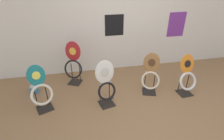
{
  "coord_description": "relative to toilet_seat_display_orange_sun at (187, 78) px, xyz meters",
  "views": [
    {
      "loc": [
        -1.05,
        -2.04,
        2.24
      ],
      "look_at": [
        -0.44,
        0.94,
        0.55
      ],
      "focal_mm": 28.0,
      "sensor_mm": 36.0,
      "label": 1
    }
  ],
  "objects": [
    {
      "name": "toilet_seat_display_teal_sax",
      "position": [
        -2.85,
        0.1,
        0.02
      ],
      "size": [
        0.45,
        0.45,
        0.85
      ],
      "color": "black",
      "rests_on": "ground_plane"
    },
    {
      "name": "toilet_seat_display_woodgrain",
      "position": [
        -0.71,
        0.21,
        0.02
      ],
      "size": [
        0.43,
        0.4,
        0.84
      ],
      "color": "black",
      "rests_on": "ground_plane"
    },
    {
      "name": "ground_plane",
      "position": [
        -1.06,
        -0.62,
        -0.37
      ],
      "size": [
        14.0,
        14.0,
        0.0
      ],
      "primitive_type": "plane",
      "color": "#8E6642"
    },
    {
      "name": "toilet_seat_display_crimson_swirl",
      "position": [
        -2.26,
        0.89,
        0.09
      ],
      "size": [
        0.45,
        0.37,
        0.98
      ],
      "color": "black",
      "rests_on": "ground_plane"
    },
    {
      "name": "wall_back",
      "position": [
        -1.06,
        1.42,
        0.93
      ],
      "size": [
        8.0,
        0.07,
        2.6
      ],
      "color": "silver",
      "rests_on": "ground_plane"
    },
    {
      "name": "paint_can",
      "position": [
        -3.13,
        0.68,
        -0.29
      ],
      "size": [
        0.17,
        0.17,
        0.15
      ],
      "color": "teal",
      "rests_on": "ground_plane"
    },
    {
      "name": "toilet_seat_display_orange_sun",
      "position": [
        0.0,
        0.0,
        0.0
      ],
      "size": [
        0.39,
        0.33,
        0.84
      ],
      "color": "black",
      "rests_on": "ground_plane"
    },
    {
      "name": "toilet_seat_display_white_plain",
      "position": [
        -1.68,
        -0.0,
        0.07
      ],
      "size": [
        0.4,
        0.34,
        0.9
      ],
      "color": "black",
      "rests_on": "ground_plane"
    }
  ]
}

